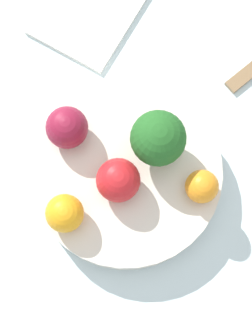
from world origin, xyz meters
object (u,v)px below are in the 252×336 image
broccoli (158,139)px  orange_back (202,186)px  orange_front (65,213)px  apple_red (67,128)px  napkin (90,10)px  bowl (126,174)px  apple_green (120,181)px

broccoli → orange_back: 0.07m
orange_front → orange_back: bearing=38.2°
apple_red → orange_back: apple_red is taller
apple_red → napkin: (-0.06, 0.16, -0.06)m
bowl → broccoli: size_ratio=3.02×
orange_back → napkin: size_ratio=0.26×
broccoli → apple_green: broccoli is taller
apple_red → napkin: 0.18m
orange_back → broccoli: bearing=162.0°
bowl → orange_front: (-0.03, -0.07, 0.04)m
napkin → orange_front: bearing=-67.3°
broccoli → orange_back: size_ratio=1.95×
broccoli → apple_red: bearing=-163.2°
bowl → apple_red: apple_red is taller
broccoli → napkin: size_ratio=0.51×
orange_front → orange_back: 0.14m
bowl → broccoli: (0.02, 0.04, 0.06)m
apple_green → orange_back: 0.09m
bowl → orange_back: size_ratio=5.91×
orange_front → napkin: orange_front is taller
bowl → apple_green: apple_green is taller
orange_back → apple_green: bearing=-156.4°
bowl → orange_front: size_ratio=5.22×
apple_red → orange_back: 0.15m
broccoli → orange_front: (-0.05, -0.11, -0.02)m
orange_front → bowl: bearing=65.3°
napkin → apple_red: bearing=-69.3°
broccoli → apple_green: size_ratio=1.49×
bowl → orange_front: 0.09m
orange_back → orange_front: bearing=-141.8°
apple_red → apple_green: 0.08m
bowl → napkin: 0.21m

